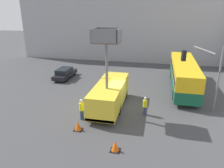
% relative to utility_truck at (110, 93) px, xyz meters
% --- Properties ---
extents(ground_plane, '(120.00, 120.00, 0.00)m').
position_rel_utility_truck_xyz_m(ground_plane, '(1.16, 0.43, -1.57)').
color(ground_plane, '#424244').
extents(building_backdrop_far, '(44.00, 10.00, 13.03)m').
position_rel_utility_truck_xyz_m(building_backdrop_far, '(1.16, 23.47, 4.94)').
color(building_backdrop_far, '#9E9EA3').
rests_on(building_backdrop_far, ground_plane).
extents(utility_truck, '(2.49, 7.47, 7.61)m').
position_rel_utility_truck_xyz_m(utility_truck, '(0.00, 0.00, 0.00)').
color(utility_truck, yellow).
rests_on(utility_truck, ground_plane).
extents(city_bus, '(2.59, 11.96, 3.20)m').
position_rel_utility_truck_xyz_m(city_bus, '(7.29, 7.02, 0.30)').
color(city_bus, '#145638').
rests_on(city_bus, ground_plane).
extents(traffic_light_pole, '(3.59, 3.33, 6.12)m').
position_rel_utility_truck_xyz_m(traffic_light_pole, '(8.45, 0.98, 2.58)').
color(traffic_light_pole, slate).
rests_on(traffic_light_pole, ground_plane).
extents(road_worker_near_truck, '(0.38, 0.38, 1.91)m').
position_rel_utility_truck_xyz_m(road_worker_near_truck, '(-1.84, -2.79, -0.61)').
color(road_worker_near_truck, navy).
rests_on(road_worker_near_truck, ground_plane).
extents(road_worker_directing, '(0.38, 0.38, 1.74)m').
position_rel_utility_truck_xyz_m(road_worker_directing, '(3.41, -0.73, -0.71)').
color(road_worker_directing, navy).
rests_on(road_worker_directing, ground_plane).
extents(traffic_cone_near_truck, '(0.68, 0.68, 0.78)m').
position_rel_utility_truck_xyz_m(traffic_cone_near_truck, '(-1.55, -4.50, -1.21)').
color(traffic_cone_near_truck, black).
rests_on(traffic_cone_near_truck, ground_plane).
extents(traffic_cone_mid_road, '(0.68, 0.68, 0.78)m').
position_rel_utility_truck_xyz_m(traffic_cone_mid_road, '(1.86, -6.45, -1.20)').
color(traffic_cone_mid_road, black).
rests_on(traffic_cone_mid_road, ground_plane).
extents(parked_car_curbside, '(1.78, 4.56, 1.41)m').
position_rel_utility_truck_xyz_m(parked_car_curbside, '(-8.03, 7.60, -0.86)').
color(parked_car_curbside, black).
rests_on(parked_car_curbside, ground_plane).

